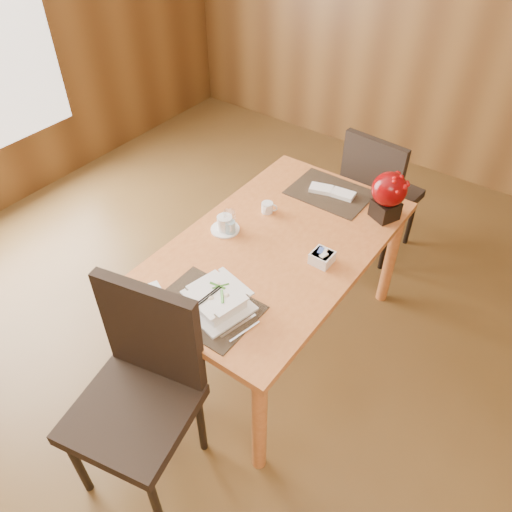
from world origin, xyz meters
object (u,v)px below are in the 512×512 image
Objects in this scene: soup_setting at (218,300)px; water_glass at (230,222)px; coffee_cup at (225,224)px; far_chair at (377,189)px; sugar_caddy at (322,258)px; dining_table at (276,257)px; berry_decor at (389,193)px; bread_plate at (147,299)px; near_chair at (141,382)px; creamer_jug at (267,207)px.

soup_setting is 0.53m from water_glass.
far_chair reaches higher than coffee_cup.
soup_setting is 3.07× the size of sugar_caddy.
dining_table is at bearing 14.22° from coffee_cup.
berry_decor is at bearing 56.38° from dining_table.
dining_table is 15.04× the size of sugar_caddy.
water_glass is 0.51× the size of berry_decor.
berry_decor is at bearing 43.48° from coffee_cup.
water_glass is 0.85× the size of bread_plate.
near_chair reaches higher than water_glass.
bread_plate is (-0.30, -0.15, -0.05)m from soup_setting.
soup_setting is at bearing 93.36° from far_chair.
water_glass is at bearing 88.75° from bread_plate.
sugar_caddy is 0.10× the size of near_chair.
water_glass is 1.73× the size of creamer_jug.
berry_decor is at bearing 7.56° from creamer_jug.
sugar_caddy is (0.22, 0.53, -0.02)m from soup_setting.
coffee_cup is 0.92× the size of bread_plate.
far_chair is (0.28, 0.87, -0.25)m from creamer_jug.
far_chair reaches higher than creamer_jug.
coffee_cup is 0.15× the size of near_chair.
dining_table is 9.09× the size of bread_plate.
bread_plate is at bearing -87.62° from coffee_cup.
water_glass is (-0.28, 0.45, 0.02)m from soup_setting.
near_chair reaches higher than sugar_caddy.
creamer_jug is 0.82× the size of sugar_caddy.
far_chair reaches higher than water_glass.
berry_decor is at bearing 80.27° from sugar_caddy.
coffee_cup reaches higher than dining_table.
dining_table is 0.30m from creamer_jug.
bread_plate is (0.02, -0.60, -0.03)m from coffee_cup.
dining_table is at bearing 74.50° from near_chair.
near_chair reaches higher than dining_table.
bread_plate is at bearing -140.73° from soup_setting.
dining_table is 0.68m from berry_decor.
near_chair is at bearing -90.60° from soup_setting.
berry_decor is (0.63, 0.59, 0.12)m from coffee_cup.
far_chair reaches higher than dining_table.
far_chair is at bearing 101.20° from soup_setting.
creamer_jug is at bearing 79.38° from water_glass.
soup_setting is at bearing -57.61° from water_glass.
water_glass is 0.27m from creamer_jug.
bread_plate is at bearing 114.96° from near_chair.
creamer_jug is 0.49m from sugar_caddy.
berry_decor reaches higher than bread_plate.
berry_decor is 1.34m from bread_plate.
far_chair is at bearing 78.89° from bread_plate.
soup_setting is at bearing -106.26° from berry_decor.
water_glass is at bearing 90.09° from near_chair.
coffee_cup is 0.27m from creamer_jug.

